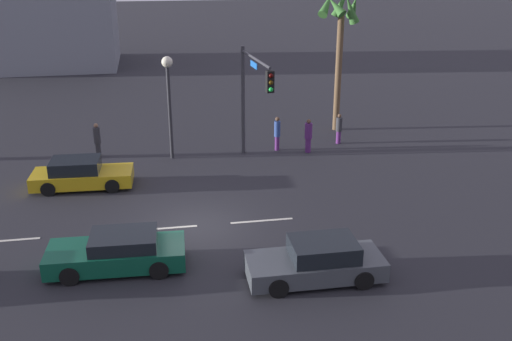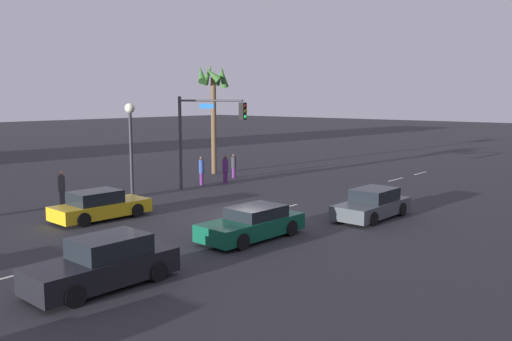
{
  "view_description": "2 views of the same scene",
  "coord_description": "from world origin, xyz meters",
  "px_view_note": "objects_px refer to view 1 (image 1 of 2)",
  "views": [
    {
      "loc": [
        -1.17,
        -20.4,
        10.17
      ],
      "look_at": [
        2.55,
        0.8,
        1.88
      ],
      "focal_mm": 40.17,
      "sensor_mm": 36.0,
      "label": 1
    },
    {
      "loc": [
        -18.67,
        -16.5,
        5.6
      ],
      "look_at": [
        2.34,
        1.51,
        1.85
      ],
      "focal_mm": 37.67,
      "sensor_mm": 36.0,
      "label": 2
    }
  ],
  "objects_px": {
    "streetlamp": "(168,87)",
    "pedestrian_1": "(308,135)",
    "car_3": "(118,252)",
    "traffic_signal": "(252,89)",
    "car_2": "(317,262)",
    "pedestrian_3": "(97,139)",
    "car_1": "(81,174)",
    "pedestrian_0": "(277,133)",
    "pedestrian_2": "(339,128)",
    "palm_tree_0": "(340,26)"
  },
  "relations": [
    {
      "from": "traffic_signal",
      "to": "streetlamp",
      "type": "bearing_deg",
      "value": 158.22
    },
    {
      "from": "car_2",
      "to": "pedestrian_0",
      "type": "relative_size",
      "value": 2.42
    },
    {
      "from": "streetlamp",
      "to": "pedestrian_2",
      "type": "height_order",
      "value": "streetlamp"
    },
    {
      "from": "car_1",
      "to": "palm_tree_0",
      "type": "height_order",
      "value": "palm_tree_0"
    },
    {
      "from": "pedestrian_1",
      "to": "pedestrian_2",
      "type": "relative_size",
      "value": 1.07
    },
    {
      "from": "traffic_signal",
      "to": "palm_tree_0",
      "type": "xyz_separation_m",
      "value": [
        5.99,
        5.12,
        2.24
      ]
    },
    {
      "from": "pedestrian_3",
      "to": "car_2",
      "type": "bearing_deg",
      "value": -59.24
    },
    {
      "from": "traffic_signal",
      "to": "palm_tree_0",
      "type": "distance_m",
      "value": 8.19
    },
    {
      "from": "traffic_signal",
      "to": "pedestrian_1",
      "type": "bearing_deg",
      "value": 21.63
    },
    {
      "from": "pedestrian_2",
      "to": "car_2",
      "type": "bearing_deg",
      "value": -110.43
    },
    {
      "from": "car_2",
      "to": "streetlamp",
      "type": "xyz_separation_m",
      "value": [
        -4.26,
        12.71,
        3.16
      ]
    },
    {
      "from": "car_3",
      "to": "pedestrian_3",
      "type": "xyz_separation_m",
      "value": [
        -1.59,
        11.72,
        0.37
      ]
    },
    {
      "from": "car_3",
      "to": "traffic_signal",
      "type": "bearing_deg",
      "value": 56.35
    },
    {
      "from": "pedestrian_1",
      "to": "pedestrian_2",
      "type": "bearing_deg",
      "value": 29.41
    },
    {
      "from": "car_3",
      "to": "pedestrian_0",
      "type": "relative_size",
      "value": 2.52
    },
    {
      "from": "streetlamp",
      "to": "pedestrian_0",
      "type": "xyz_separation_m",
      "value": [
        5.67,
        0.32,
        -2.8
      ]
    },
    {
      "from": "car_1",
      "to": "pedestrian_0",
      "type": "distance_m",
      "value": 10.54
    },
    {
      "from": "car_1",
      "to": "pedestrian_3",
      "type": "relative_size",
      "value": 2.46
    },
    {
      "from": "traffic_signal",
      "to": "streetlamp",
      "type": "xyz_separation_m",
      "value": [
        -3.98,
        1.59,
        -0.1
      ]
    },
    {
      "from": "streetlamp",
      "to": "pedestrian_3",
      "type": "distance_m",
      "value": 4.81
    },
    {
      "from": "car_3",
      "to": "pedestrian_1",
      "type": "xyz_separation_m",
      "value": [
        9.45,
        10.59,
        0.36
      ]
    },
    {
      "from": "traffic_signal",
      "to": "pedestrian_3",
      "type": "relative_size",
      "value": 3.09
    },
    {
      "from": "pedestrian_0",
      "to": "pedestrian_2",
      "type": "relative_size",
      "value": 1.09
    },
    {
      "from": "pedestrian_1",
      "to": "car_2",
      "type": "bearing_deg",
      "value": -103.52
    },
    {
      "from": "car_2",
      "to": "pedestrian_1",
      "type": "bearing_deg",
      "value": 76.48
    },
    {
      "from": "pedestrian_1",
      "to": "car_1",
      "type": "bearing_deg",
      "value": -165.59
    },
    {
      "from": "car_1",
      "to": "pedestrian_1",
      "type": "xyz_separation_m",
      "value": [
        11.48,
        2.95,
        0.34
      ]
    },
    {
      "from": "pedestrian_2",
      "to": "streetlamp",
      "type": "bearing_deg",
      "value": -174.64
    },
    {
      "from": "car_2",
      "to": "traffic_signal",
      "type": "distance_m",
      "value": 11.59
    },
    {
      "from": "pedestrian_3",
      "to": "palm_tree_0",
      "type": "relative_size",
      "value": 0.23
    },
    {
      "from": "streetlamp",
      "to": "pedestrian_1",
      "type": "height_order",
      "value": "streetlamp"
    },
    {
      "from": "pedestrian_1",
      "to": "pedestrian_0",
      "type": "bearing_deg",
      "value": 158.5
    },
    {
      "from": "car_1",
      "to": "pedestrian_3",
      "type": "bearing_deg",
      "value": 83.94
    },
    {
      "from": "car_1",
      "to": "car_2",
      "type": "xyz_separation_m",
      "value": [
        8.5,
        -9.47,
        0.01
      ]
    },
    {
      "from": "car_3",
      "to": "traffic_signal",
      "type": "xyz_separation_m",
      "value": [
        6.19,
        9.3,
        3.29
      ]
    },
    {
      "from": "pedestrian_0",
      "to": "pedestrian_2",
      "type": "xyz_separation_m",
      "value": [
        3.64,
        0.55,
        -0.09
      ]
    },
    {
      "from": "pedestrian_0",
      "to": "pedestrian_1",
      "type": "relative_size",
      "value": 1.01
    },
    {
      "from": "pedestrian_3",
      "to": "car_1",
      "type": "bearing_deg",
      "value": -96.06
    },
    {
      "from": "pedestrian_1",
      "to": "pedestrian_3",
      "type": "bearing_deg",
      "value": 174.15
    },
    {
      "from": "car_1",
      "to": "pedestrian_1",
      "type": "distance_m",
      "value": 11.86
    },
    {
      "from": "pedestrian_2",
      "to": "pedestrian_3",
      "type": "distance_m",
      "value": 13.12
    },
    {
      "from": "palm_tree_0",
      "to": "car_1",
      "type": "bearing_deg",
      "value": -154.49
    },
    {
      "from": "pedestrian_3",
      "to": "traffic_signal",
      "type": "bearing_deg",
      "value": -17.32
    },
    {
      "from": "pedestrian_0",
      "to": "pedestrian_1",
      "type": "distance_m",
      "value": 1.69
    },
    {
      "from": "car_1",
      "to": "traffic_signal",
      "type": "bearing_deg",
      "value": 11.39
    },
    {
      "from": "traffic_signal",
      "to": "palm_tree_0",
      "type": "height_order",
      "value": "palm_tree_0"
    },
    {
      "from": "traffic_signal",
      "to": "pedestrian_3",
      "type": "bearing_deg",
      "value": 162.68
    },
    {
      "from": "car_2",
      "to": "pedestrian_3",
      "type": "bearing_deg",
      "value": 120.76
    },
    {
      "from": "pedestrian_0",
      "to": "pedestrian_1",
      "type": "xyz_separation_m",
      "value": [
        1.57,
        -0.62,
        -0.03
      ]
    },
    {
      "from": "streetlamp",
      "to": "pedestrian_0",
      "type": "height_order",
      "value": "streetlamp"
    }
  ]
}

